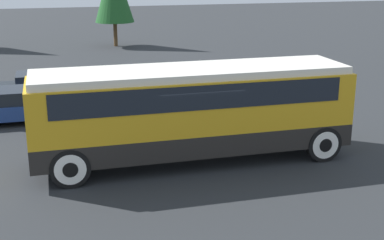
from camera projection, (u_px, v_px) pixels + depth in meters
The scene contains 4 objects.
ground_plane at pixel (192, 160), 16.89m from camera, with size 120.00×120.00×0.00m, color #26282B.
tour_bus at pixel (195, 105), 16.40m from camera, with size 9.76×2.52×2.97m.
parked_car_near at pixel (32, 104), 21.00m from camera, with size 4.42×1.91×1.30m.
parked_car_mid at pixel (48, 86), 23.97m from camera, with size 4.68×1.89×1.28m.
Camera 1 is at (-4.15, -15.26, 6.06)m, focal length 50.00 mm.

